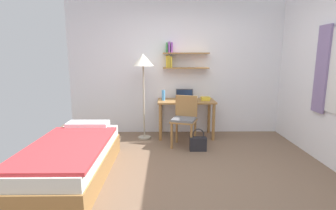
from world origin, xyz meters
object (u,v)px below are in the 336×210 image
(laptop, at_px, (185,97))
(standing_lamp, at_px, (143,65))
(desk_chair, at_px, (185,118))
(desk, at_px, (186,107))
(book_stack, at_px, (205,99))
(bed, at_px, (72,159))
(water_bottle, at_px, (163,95))
(handbag, at_px, (198,143))

(laptop, bearing_deg, standing_lamp, -166.26)
(desk_chair, distance_m, laptop, 0.67)
(desk, relative_size, book_stack, 4.68)
(laptop, distance_m, book_stack, 0.40)
(bed, relative_size, standing_lamp, 1.20)
(water_bottle, xyz_separation_m, book_stack, (0.80, 0.03, -0.07))
(desk, xyz_separation_m, standing_lamp, (-0.80, -0.10, 0.80))
(water_bottle, xyz_separation_m, handbag, (0.57, -0.76, -0.69))
(bed, bearing_deg, standing_lamp, 63.19)
(desk, bearing_deg, handbag, -79.83)
(handbag, bearing_deg, desk_chair, 128.41)
(water_bottle, bearing_deg, desk_chair, -53.74)
(desk_chair, height_order, water_bottle, water_bottle)
(bed, height_order, desk, desk)
(desk_chair, relative_size, book_stack, 3.77)
(standing_lamp, xyz_separation_m, laptop, (0.78, 0.19, -0.62))
(book_stack, bearing_deg, bed, -139.29)
(desk, height_order, handbag, desk)
(laptop, relative_size, handbag, 0.91)
(desk, distance_m, book_stack, 0.40)
(bed, distance_m, desk_chair, 1.94)
(standing_lamp, bearing_deg, handbag, -36.02)
(standing_lamp, bearing_deg, desk, 7.06)
(desk_chair, distance_m, handbag, 0.50)
(bed, relative_size, desk_chair, 2.19)
(bed, xyz_separation_m, book_stack, (1.97, 1.70, 0.50))
(desk, height_order, standing_lamp, standing_lamp)
(standing_lamp, bearing_deg, bed, -116.81)
(water_bottle, height_order, handbag, water_bottle)
(desk, height_order, book_stack, book_stack)
(desk_chair, height_order, handbag, desk_chair)
(bed, xyz_separation_m, desk_chair, (1.53, 1.16, 0.25))
(desk_chair, relative_size, handbag, 2.31)
(standing_lamp, bearing_deg, desk_chair, -29.95)
(desk_chair, bearing_deg, bed, -142.84)
(desk, xyz_separation_m, water_bottle, (-0.43, -0.02, 0.23))
(handbag, bearing_deg, water_bottle, 127.01)
(standing_lamp, xyz_separation_m, book_stack, (1.17, 0.11, -0.65))
(bed, bearing_deg, water_bottle, 54.92)
(desk_chair, relative_size, water_bottle, 4.35)
(desk_chair, bearing_deg, book_stack, 50.64)
(desk_chair, height_order, laptop, laptop)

